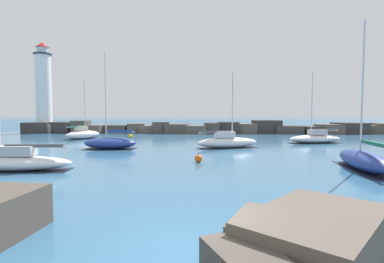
# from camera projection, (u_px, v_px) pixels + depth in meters

# --- Properties ---
(ground_plane) EXTENTS (600.00, 600.00, 0.00)m
(ground_plane) POSITION_uv_depth(u_px,v_px,m) (193.00, 251.00, 8.25)
(ground_plane) COLOR #336084
(open_sea_beyond) EXTENTS (400.00, 116.00, 0.01)m
(open_sea_beyond) POSITION_uv_depth(u_px,v_px,m) (202.00, 123.00, 116.42)
(open_sea_beyond) COLOR #235175
(open_sea_beyond) RESTS_ON ground
(breakwater_jetty) EXTENTS (70.45, 6.68, 2.44)m
(breakwater_jetty) POSITION_uv_depth(u_px,v_px,m) (218.00, 128.00, 56.44)
(breakwater_jetty) COLOR #383330
(breakwater_jetty) RESTS_ON ground
(lighthouse) EXTENTS (3.79, 3.79, 17.02)m
(lighthouse) POSITION_uv_depth(u_px,v_px,m) (44.00, 93.00, 56.65)
(lighthouse) COLOR gray
(lighthouse) RESTS_ON ground
(foreground_rocks) EXTENTS (17.51, 7.72, 1.36)m
(foreground_rocks) POSITION_uv_depth(u_px,v_px,m) (142.00, 238.00, 7.69)
(foreground_rocks) COLOR brown
(foreground_rocks) RESTS_ON ground
(sailboat_moored_0) EXTENTS (4.58, 5.61, 8.49)m
(sailboat_moored_0) POSITION_uv_depth(u_px,v_px,m) (83.00, 134.00, 43.62)
(sailboat_moored_0) COLOR white
(sailboat_moored_0) RESTS_ON ground
(sailboat_moored_1) EXTENTS (7.22, 3.67, 8.92)m
(sailboat_moored_1) POSITION_uv_depth(u_px,v_px,m) (315.00, 138.00, 37.80)
(sailboat_moored_1) COLOR white
(sailboat_moored_1) RESTS_ON ground
(sailboat_moored_2) EXTENTS (2.61, 7.34, 10.00)m
(sailboat_moored_2) POSITION_uv_depth(u_px,v_px,m) (363.00, 160.00, 19.95)
(sailboat_moored_2) COLOR navy
(sailboat_moored_2) RESTS_ON ground
(sailboat_moored_3) EXTENTS (5.51, 2.47, 10.07)m
(sailboat_moored_3) POSITION_uv_depth(u_px,v_px,m) (110.00, 143.00, 31.57)
(sailboat_moored_3) COLOR navy
(sailboat_moored_3) RESTS_ON ground
(sailboat_moored_4) EXTENTS (8.20, 2.40, 8.56)m
(sailboat_moored_4) POSITION_uv_depth(u_px,v_px,m) (11.00, 162.00, 19.64)
(sailboat_moored_4) COLOR white
(sailboat_moored_4) RESTS_ON ground
(sailboat_moored_5) EXTENTS (7.11, 3.86, 8.19)m
(sailboat_moored_5) POSITION_uv_depth(u_px,v_px,m) (227.00, 142.00, 32.54)
(sailboat_moored_5) COLOR white
(sailboat_moored_5) RESTS_ON ground
(mooring_buoy_orange_near) EXTENTS (0.58, 0.58, 0.78)m
(mooring_buoy_orange_near) POSITION_uv_depth(u_px,v_px,m) (131.00, 136.00, 45.33)
(mooring_buoy_orange_near) COLOR yellow
(mooring_buoy_orange_near) RESTS_ON ground
(mooring_buoy_far_side) EXTENTS (0.60, 0.60, 0.80)m
(mooring_buoy_far_side) POSITION_uv_depth(u_px,v_px,m) (198.00, 159.00, 22.98)
(mooring_buoy_far_side) COLOR #EA5914
(mooring_buoy_far_side) RESTS_ON ground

